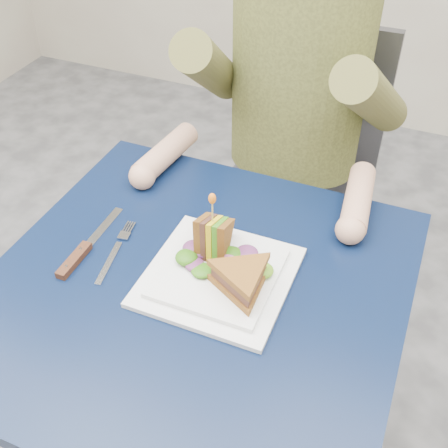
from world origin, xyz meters
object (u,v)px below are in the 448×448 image
at_px(plate, 219,275).
at_px(sandwich_upright, 213,238).
at_px(fork, 114,253).
at_px(table, 195,314).
at_px(diner, 299,58).
at_px(chair, 299,164).
at_px(sandwich_flat, 242,279).
at_px(knife, 80,254).

distance_m(plate, sandwich_upright, 0.07).
xyz_separation_m(sandwich_upright, fork, (-0.18, -0.06, -0.05)).
height_order(table, plate, plate).
bearing_deg(fork, diner, 73.29).
height_order(table, sandwich_upright, sandwich_upright).
distance_m(chair, sandwich_flat, 0.75).
bearing_deg(fork, sandwich_upright, 18.84).
height_order(table, knife, knife).
height_order(sandwich_upright, knife, sandwich_upright).
distance_m(plate, knife, 0.27).
bearing_deg(sandwich_flat, knife, -176.09).
bearing_deg(knife, sandwich_flat, 3.91).
distance_m(diner, sandwich_flat, 0.62).
distance_m(chair, knife, 0.79).
distance_m(table, diner, 0.66).
xyz_separation_m(diner, sandwich_flat, (0.09, -0.60, -0.14)).
height_order(table, sandwich_flat, sandwich_flat).
xyz_separation_m(chair, sandwich_upright, (0.00, -0.64, 0.24)).
bearing_deg(sandwich_flat, fork, 178.27).
distance_m(chair, sandwich_upright, 0.68).
height_order(table, fork, fork).
bearing_deg(sandwich_upright, diner, 90.50).
bearing_deg(chair, fork, -104.15).
bearing_deg(knife, chair, 72.21).
relative_size(plate, sandwich_upright, 1.95).
distance_m(table, fork, 0.20).
relative_size(diner, fork, 4.16).
height_order(chair, sandwich_upright, chair).
height_order(diner, plate, diner).
height_order(table, chair, chair).
xyz_separation_m(chair, knife, (-0.23, -0.73, 0.20)).
distance_m(table, sandwich_flat, 0.15).
distance_m(sandwich_flat, knife, 0.33).
xyz_separation_m(chair, sandwich_flat, (0.09, -0.71, 0.23)).
bearing_deg(knife, table, 3.36).
distance_m(chair, diner, 0.39).
bearing_deg(diner, sandwich_upright, -89.50).
relative_size(table, diner, 1.01).
relative_size(diner, sandwich_flat, 4.18).
xyz_separation_m(table, diner, (-0.00, 0.61, 0.26)).
xyz_separation_m(table, fork, (-0.18, 0.02, 0.08)).
height_order(diner, sandwich_flat, diner).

